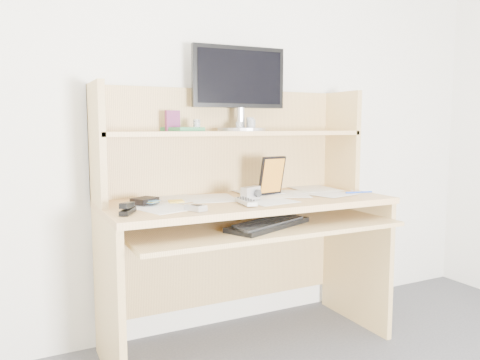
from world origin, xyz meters
name	(u,v)px	position (x,y,z in m)	size (l,w,h in m)	color
back_wall	(221,99)	(0.00, 1.80, 1.25)	(3.60, 0.04, 2.50)	white
desk	(241,208)	(0.00, 1.56, 0.69)	(1.40, 0.70, 1.30)	tan
paper_clutter	(248,198)	(0.00, 1.48, 0.75)	(1.32, 0.54, 0.01)	white
keyboard	(268,224)	(0.00, 1.28, 0.66)	(0.47, 0.32, 0.03)	black
tv_remote	(246,202)	(-0.09, 1.33, 0.76)	(0.05, 0.17, 0.02)	#AFAFA9
flip_phone	(196,207)	(-0.35, 1.29, 0.77)	(0.05, 0.09, 0.02)	#B1B1B3
stapler	(128,207)	(-0.62, 1.35, 0.78)	(0.04, 0.13, 0.04)	black
wallet	(145,201)	(-0.50, 1.54, 0.77)	(0.10, 0.09, 0.03)	black
sticky_note_pad	(176,201)	(-0.35, 1.54, 0.75)	(0.07, 0.07, 0.01)	#F1FF43
digital_camera	(251,193)	(-0.02, 1.42, 0.79)	(0.10, 0.04, 0.06)	#B2B2B5
game_case	(272,176)	(0.16, 1.51, 0.86)	(0.14, 0.02, 0.20)	black
blue_pen	(359,192)	(0.60, 1.37, 0.76)	(0.01, 0.01, 0.15)	blue
card_box	(173,121)	(-0.31, 1.68, 1.13)	(0.07, 0.02, 0.10)	maroon
shelf_book	(182,129)	(-0.27, 1.66, 1.09)	(0.14, 0.19, 0.02)	#317B46
chip_stack_a	(251,125)	(0.09, 1.61, 1.11)	(0.04, 0.04, 0.06)	black
chip_stack_b	(197,125)	(-0.21, 1.62, 1.11)	(0.03, 0.03, 0.06)	white
chip_stack_c	(239,126)	(0.02, 1.61, 1.10)	(0.04, 0.04, 0.05)	black
chip_stack_d	(250,124)	(0.09, 1.64, 1.12)	(0.04, 0.04, 0.07)	silver
monitor	(239,86)	(0.04, 1.66, 1.31)	(0.50, 0.25, 0.43)	#AEADB2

